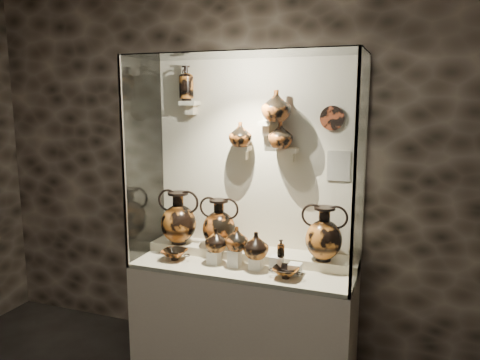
% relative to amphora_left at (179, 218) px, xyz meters
% --- Properties ---
extents(wall_back, '(5.00, 0.02, 3.20)m').
position_rel_amphora_left_xyz_m(wall_back, '(0.61, 0.21, 0.48)').
color(wall_back, black).
rests_on(wall_back, ground).
extents(plinth, '(1.70, 0.60, 0.80)m').
position_rel_amphora_left_xyz_m(plinth, '(0.61, -0.11, -0.72)').
color(plinth, beige).
rests_on(plinth, floor).
extents(front_tier, '(1.68, 0.58, 0.03)m').
position_rel_amphora_left_xyz_m(front_tier, '(0.61, -0.11, -0.30)').
color(front_tier, beige).
rests_on(front_tier, plinth).
extents(rear_tier, '(1.70, 0.25, 0.10)m').
position_rel_amphora_left_xyz_m(rear_tier, '(0.61, 0.06, -0.27)').
color(rear_tier, beige).
rests_on(rear_tier, plinth).
extents(back_panel, '(1.70, 0.03, 1.60)m').
position_rel_amphora_left_xyz_m(back_panel, '(0.61, 0.20, 0.48)').
color(back_panel, beige).
rests_on(back_panel, plinth).
extents(glass_front, '(1.70, 0.01, 1.60)m').
position_rel_amphora_left_xyz_m(glass_front, '(0.61, -0.41, 0.48)').
color(glass_front, white).
rests_on(glass_front, plinth).
extents(glass_left, '(0.01, 0.60, 1.60)m').
position_rel_amphora_left_xyz_m(glass_left, '(-0.24, -0.11, 0.48)').
color(glass_left, white).
rests_on(glass_left, plinth).
extents(glass_right, '(0.01, 0.60, 1.60)m').
position_rel_amphora_left_xyz_m(glass_right, '(1.45, -0.11, 0.48)').
color(glass_right, white).
rests_on(glass_right, plinth).
extents(glass_top, '(1.70, 0.60, 0.01)m').
position_rel_amphora_left_xyz_m(glass_top, '(0.61, -0.11, 1.28)').
color(glass_top, white).
rests_on(glass_top, back_panel).
extents(frame_post_left, '(0.02, 0.02, 1.60)m').
position_rel_amphora_left_xyz_m(frame_post_left, '(-0.23, -0.40, 0.48)').
color(frame_post_left, gray).
rests_on(frame_post_left, plinth).
extents(frame_post_right, '(0.02, 0.02, 1.60)m').
position_rel_amphora_left_xyz_m(frame_post_right, '(1.45, -0.40, 0.48)').
color(frame_post_right, gray).
rests_on(frame_post_right, plinth).
extents(pedestal_a, '(0.09, 0.09, 0.10)m').
position_rel_amphora_left_xyz_m(pedestal_a, '(0.39, -0.16, -0.24)').
color(pedestal_a, silver).
rests_on(pedestal_a, front_tier).
extents(pedestal_b, '(0.09, 0.09, 0.13)m').
position_rel_amphora_left_xyz_m(pedestal_b, '(0.56, -0.16, -0.22)').
color(pedestal_b, silver).
rests_on(pedestal_b, front_tier).
extents(pedestal_c, '(0.09, 0.09, 0.09)m').
position_rel_amphora_left_xyz_m(pedestal_c, '(0.73, -0.16, -0.24)').
color(pedestal_c, silver).
rests_on(pedestal_c, front_tier).
extents(pedestal_d, '(0.09, 0.09, 0.12)m').
position_rel_amphora_left_xyz_m(pedestal_d, '(0.89, -0.16, -0.23)').
color(pedestal_d, silver).
rests_on(pedestal_d, front_tier).
extents(pedestal_e, '(0.09, 0.09, 0.08)m').
position_rel_amphora_left_xyz_m(pedestal_e, '(1.03, -0.16, -0.25)').
color(pedestal_e, silver).
rests_on(pedestal_e, front_tier).
extents(bracket_ul, '(0.14, 0.12, 0.04)m').
position_rel_amphora_left_xyz_m(bracket_ul, '(0.06, 0.13, 0.93)').
color(bracket_ul, beige).
rests_on(bracket_ul, back_panel).
extents(bracket_ca, '(0.14, 0.12, 0.04)m').
position_rel_amphora_left_xyz_m(bracket_ca, '(0.51, 0.13, 0.58)').
color(bracket_ca, beige).
rests_on(bracket_ca, back_panel).
extents(bracket_cb, '(0.10, 0.12, 0.04)m').
position_rel_amphora_left_xyz_m(bracket_cb, '(0.71, 0.13, 0.78)').
color(bracket_cb, beige).
rests_on(bracket_cb, back_panel).
extents(bracket_cc, '(0.14, 0.12, 0.04)m').
position_rel_amphora_left_xyz_m(bracket_cc, '(0.89, 0.13, 0.58)').
color(bracket_cc, beige).
rests_on(bracket_cc, back_panel).
extents(amphora_left, '(0.35, 0.35, 0.44)m').
position_rel_amphora_left_xyz_m(amphora_left, '(0.00, 0.00, 0.00)').
color(amphora_left, '#A95E20').
rests_on(amphora_left, rear_tier).
extents(amphora_mid, '(0.35, 0.35, 0.40)m').
position_rel_amphora_left_xyz_m(amphora_mid, '(0.36, 0.02, -0.02)').
color(amphora_mid, '#B2581F').
rests_on(amphora_mid, rear_tier).
extents(amphora_right, '(0.36, 0.36, 0.41)m').
position_rel_amphora_left_xyz_m(amphora_right, '(1.20, 0.01, -0.01)').
color(amphora_right, '#A95E20').
rests_on(amphora_right, rear_tier).
extents(jug_a, '(0.21, 0.21, 0.18)m').
position_rel_amphora_left_xyz_m(jug_a, '(0.41, -0.16, -0.10)').
color(jug_a, '#A95E20').
rests_on(jug_a, pedestal_a).
extents(jug_b, '(0.22, 0.22, 0.18)m').
position_rel_amphora_left_xyz_m(jug_b, '(0.58, -0.17, -0.07)').
color(jug_b, '#B2581F').
rests_on(jug_b, pedestal_b).
extents(jug_c, '(0.21, 0.21, 0.20)m').
position_rel_amphora_left_xyz_m(jug_c, '(0.73, -0.18, -0.10)').
color(jug_c, '#A95E20').
rests_on(jug_c, pedestal_c).
extents(lekythos_small, '(0.07, 0.07, 0.15)m').
position_rel_amphora_left_xyz_m(lekythos_small, '(0.92, -0.18, -0.09)').
color(lekythos_small, '#B2581F').
rests_on(lekythos_small, pedestal_d).
extents(kylix_left, '(0.28, 0.25, 0.10)m').
position_rel_amphora_left_xyz_m(kylix_left, '(0.06, -0.20, -0.24)').
color(kylix_left, '#B2581F').
rests_on(kylix_left, front_tier).
extents(kylix_right, '(0.25, 0.22, 0.10)m').
position_rel_amphora_left_xyz_m(kylix_right, '(0.98, -0.26, -0.24)').
color(kylix_right, '#A95E20').
rests_on(kylix_right, front_tier).
extents(lekythos_tall, '(0.13, 0.13, 0.31)m').
position_rel_amphora_left_xyz_m(lekythos_tall, '(0.04, 0.11, 1.11)').
color(lekythos_tall, '#A95E20').
rests_on(lekythos_tall, bracket_ul).
extents(ovoid_vase_a, '(0.19, 0.19, 0.19)m').
position_rel_amphora_left_xyz_m(ovoid_vase_a, '(0.51, 0.08, 0.69)').
color(ovoid_vase_a, '#B2581F').
rests_on(ovoid_vase_a, bracket_ca).
extents(ovoid_vase_b, '(0.23, 0.23, 0.23)m').
position_rel_amphora_left_xyz_m(ovoid_vase_b, '(0.80, 0.06, 0.91)').
color(ovoid_vase_b, '#B2581F').
rests_on(ovoid_vase_b, bracket_cb).
extents(ovoid_vase_c, '(0.24, 0.24, 0.20)m').
position_rel_amphora_left_xyz_m(ovoid_vase_c, '(0.83, 0.08, 0.70)').
color(ovoid_vase_c, '#B2581F').
rests_on(ovoid_vase_c, bracket_cc).
extents(wall_plate, '(0.18, 0.02, 0.18)m').
position_rel_amphora_left_xyz_m(wall_plate, '(1.20, 0.17, 0.83)').
color(wall_plate, '#943A1D').
rests_on(wall_plate, back_panel).
extents(info_placard, '(0.17, 0.01, 0.23)m').
position_rel_amphora_left_xyz_m(info_placard, '(1.26, 0.18, 0.47)').
color(info_placard, beige).
rests_on(info_placard, back_panel).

